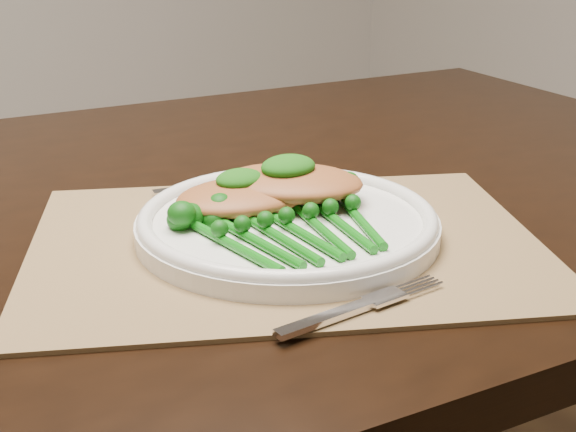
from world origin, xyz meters
TOP-DOWN VIEW (x-y plane):
  - placemat at (-0.02, -0.22)m, footprint 0.58×0.53m
  - dinner_plate at (-0.01, -0.21)m, footprint 0.29×0.29m
  - knife at (0.00, -0.06)m, footprint 0.19×0.06m
  - fork at (-0.04, -0.37)m, footprint 0.16×0.02m
  - chicken_fillet_left at (-0.03, -0.17)m, footprint 0.15×0.12m
  - chicken_fillet_right at (0.02, -0.18)m, footprint 0.17×0.17m
  - pesto_dollop_left at (-0.03, -0.16)m, footprint 0.05×0.04m
  - pesto_dollop_right at (0.01, -0.18)m, footprint 0.06×0.05m
  - broccolini_bundle at (-0.03, -0.25)m, footprint 0.17×0.19m

SIDE VIEW (x-z plane):
  - placemat at x=-0.02m, z-range 0.75..0.75m
  - fork at x=-0.04m, z-range 0.76..0.76m
  - knife at x=0.00m, z-range 0.76..0.76m
  - dinner_plate at x=-0.01m, z-range 0.75..0.78m
  - broccolini_bundle at x=-0.03m, z-range 0.76..0.79m
  - chicken_fillet_left at x=-0.03m, z-range 0.77..0.80m
  - chicken_fillet_right at x=0.02m, z-range 0.78..0.81m
  - pesto_dollop_left at x=-0.03m, z-range 0.79..0.81m
  - pesto_dollop_right at x=0.01m, z-range 0.80..0.82m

